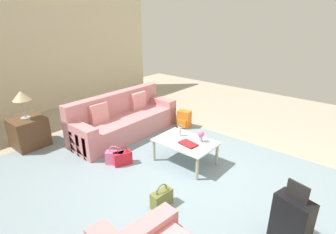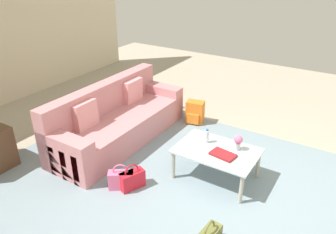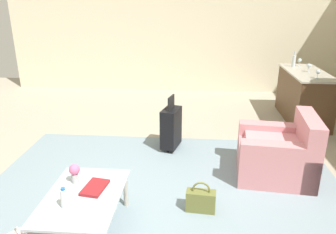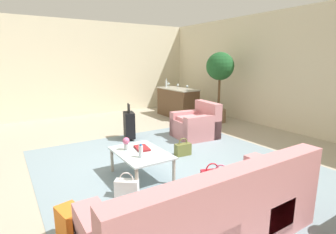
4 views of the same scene
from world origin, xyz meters
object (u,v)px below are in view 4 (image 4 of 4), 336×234
at_px(potted_ficus, 220,73).
at_px(suitcase_black, 129,125).
at_px(coffee_table, 141,155).
at_px(wine_glass_leftmost, 169,84).
at_px(handbag_pink, 221,179).
at_px(coffee_table_book, 142,148).
at_px(wine_bottle_clear, 166,84).
at_px(handbag_olive, 183,149).
at_px(water_bottle, 141,151).
at_px(wine_glass_right_of_centre, 187,87).
at_px(flower_vase, 126,142).
at_px(armchair, 197,125).
at_px(handbag_red, 212,177).
at_px(handbag_white, 127,188).
at_px(wine_glass_left_of_centre, 178,85).
at_px(backpack_orange, 72,227).
at_px(couch, 214,218).
at_px(bar_console, 177,102).

bearing_deg(potted_ficus, suitcase_black, -86.19).
relative_size(coffee_table, wine_glass_leftmost, 6.75).
distance_m(coffee_table, handbag_pink, 1.27).
height_order(coffee_table_book, suitcase_black, suitcase_black).
distance_m(wine_glass_leftmost, wine_bottle_clear, 0.14).
xyz_separation_m(wine_glass_leftmost, handbag_olive, (3.59, -1.97, -0.91)).
distance_m(water_bottle, coffee_table_book, 0.38).
distance_m(wine_glass_right_of_centre, potted_ficus, 1.06).
bearing_deg(potted_ficus, wine_bottle_clear, -157.82).
distance_m(flower_vase, wine_glass_right_of_centre, 4.27).
height_order(armchair, potted_ficus, potted_ficus).
height_order(coffee_table, flower_vase, flower_vase).
bearing_deg(handbag_olive, suitcase_black, -164.23).
bearing_deg(suitcase_black, water_bottle, -19.98).
xyz_separation_m(water_bottle, wine_bottle_clear, (-4.18, 3.07, 0.52)).
bearing_deg(handbag_red, suitcase_black, -178.66).
height_order(wine_glass_right_of_centre, handbag_white, wine_glass_right_of_centre).
xyz_separation_m(wine_glass_leftmost, wine_bottle_clear, (0.06, -0.13, 0.01)).
distance_m(wine_glass_right_of_centre, handbag_pink, 4.58).
bearing_deg(flower_vase, wine_glass_left_of_centre, 135.15).
relative_size(armchair, suitcase_black, 1.19).
xyz_separation_m(coffee_table_book, backpack_orange, (1.12, -1.37, -0.25)).
xyz_separation_m(flower_vase, wine_glass_right_of_centre, (-2.74, 3.24, 0.48)).
xyz_separation_m(couch, wine_glass_leftmost, (-5.83, 3.20, 0.73)).
distance_m(armchair, potted_ficus, 2.12).
xyz_separation_m(water_bottle, backpack_orange, (0.80, -1.19, -0.33)).
height_order(wine_bottle_clear, handbag_olive, wine_bottle_clear).
bearing_deg(water_bottle, wine_glass_right_of_centre, 134.72).
height_order(couch, handbag_pink, couch).
distance_m(bar_console, handbag_white, 5.29).
distance_m(bar_console, backpack_orange, 6.29).
relative_size(couch, bar_console, 1.55).
distance_m(armchair, handbag_white, 3.12).
height_order(wine_glass_leftmost, suitcase_black, wine_glass_leftmost).
bearing_deg(potted_ficus, wine_glass_left_of_centre, -155.68).
height_order(bar_console, backpack_orange, bar_console).
relative_size(coffee_table, potted_ficus, 0.51).
height_order(coffee_table, water_bottle, water_bottle).
bearing_deg(coffee_table, coffee_table_book, 146.31).
relative_size(armchair, coffee_table, 0.97).
relative_size(coffee_table, backpack_orange, 2.61).
distance_m(couch, backpack_orange, 1.44).
height_order(wine_glass_right_of_centre, backpack_orange, wine_glass_right_of_centre).
bearing_deg(handbag_red, wine_bottle_clear, 155.23).
distance_m(bar_console, potted_ficus, 1.73).
xyz_separation_m(bar_console, potted_ficus, (1.30, 0.60, 0.97)).
xyz_separation_m(wine_bottle_clear, potted_ficus, (1.78, 0.73, 0.41)).
height_order(suitcase_black, potted_ficus, potted_ficus).
height_order(handbag_red, handbag_pink, same).
bearing_deg(water_bottle, suitcase_black, 160.02).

